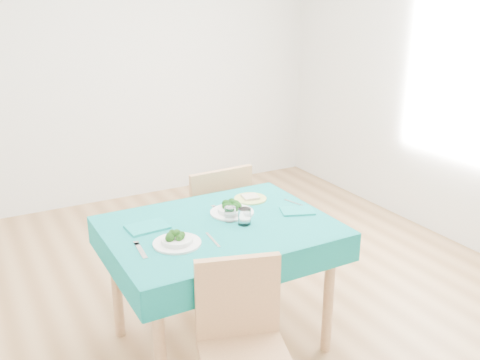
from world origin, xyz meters
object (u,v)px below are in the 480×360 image
table (220,285)px  bowl_far (232,207)px  bowl_near (177,238)px  side_plate (250,199)px  chair_far (207,199)px  chair_near (246,350)px

table → bowl_far: (0.14, 0.11, 0.42)m
bowl_near → side_plate: bowl_near is taller
chair_far → bowl_near: (-0.61, -0.93, 0.22)m
bowl_near → chair_near: bearing=-83.8°
bowl_near → side_plate: bearing=29.7°
table → side_plate: side_plate is taller
chair_far → bowl_far: (-0.18, -0.71, 0.22)m
table → chair_near: chair_near is taller
chair_near → bowl_near: bearing=113.3°
table → bowl_near: size_ratio=4.94×
chair_near → bowl_near: 0.67m
table → bowl_near: bearing=-159.0°
chair_far → bowl_far: 0.76m
table → chair_near: bearing=-108.0°
table → bowl_near: bowl_near is taller
table → chair_near: size_ratio=1.24×
chair_near → bowl_far: bearing=82.9°
chair_far → bowl_near: bearing=54.5°
table → side_plate: size_ratio=6.07×
side_plate → chair_far: bearing=92.9°
table → chair_far: chair_far is taller
chair_near → side_plate: bearing=76.3°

